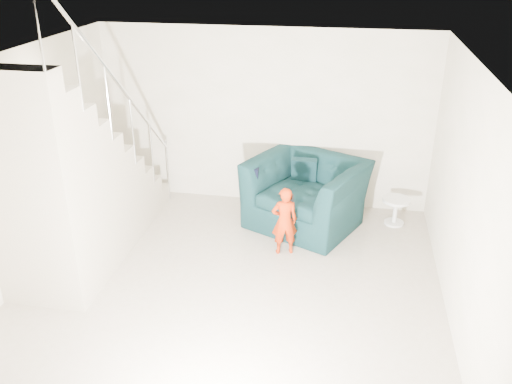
% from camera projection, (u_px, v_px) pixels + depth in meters
% --- Properties ---
extents(floor, '(5.50, 5.50, 0.00)m').
position_uv_depth(floor, '(225.00, 300.00, 6.28)').
color(floor, gray).
rests_on(floor, ground).
extents(ceiling, '(5.50, 5.50, 0.00)m').
position_uv_depth(ceiling, '(218.00, 67.00, 5.14)').
color(ceiling, silver).
rests_on(ceiling, back_wall).
extents(back_wall, '(5.00, 0.00, 5.00)m').
position_uv_depth(back_wall, '(264.00, 119.00, 8.16)').
color(back_wall, '#B3AD92').
rests_on(back_wall, floor).
extents(left_wall, '(0.00, 5.50, 5.50)m').
position_uv_depth(left_wall, '(7.00, 179.00, 6.11)').
color(left_wall, '#B3AD92').
rests_on(left_wall, floor).
extents(right_wall, '(0.00, 5.50, 5.50)m').
position_uv_depth(right_wall, '(470.00, 214.00, 5.31)').
color(right_wall, '#B3AD92').
rests_on(right_wall, floor).
extents(armchair, '(1.91, 1.82, 0.97)m').
position_uv_depth(armchair, '(306.00, 193.00, 7.78)').
color(armchair, black).
rests_on(armchair, floor).
extents(toddler, '(0.40, 0.32, 0.94)m').
position_uv_depth(toddler, '(284.00, 221.00, 7.05)').
color(toddler, '#942904').
rests_on(toddler, floor).
extents(side_table, '(0.41, 0.41, 0.41)m').
position_uv_depth(side_table, '(396.00, 207.00, 7.87)').
color(side_table, silver).
rests_on(side_table, floor).
extents(staircase, '(1.02, 3.03, 3.62)m').
position_uv_depth(staircase, '(76.00, 194.00, 6.69)').
color(staircase, '#ADA089').
rests_on(staircase, floor).
extents(cushion, '(0.37, 0.18, 0.37)m').
position_uv_depth(cushion, '(304.00, 169.00, 7.96)').
color(cushion, black).
rests_on(cushion, armchair).
extents(throw, '(0.05, 0.55, 0.62)m').
position_uv_depth(throw, '(259.00, 182.00, 7.84)').
color(throw, black).
rests_on(throw, armchair).
extents(phone, '(0.03, 0.05, 0.10)m').
position_uv_depth(phone, '(293.00, 198.00, 6.88)').
color(phone, black).
rests_on(phone, toddler).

